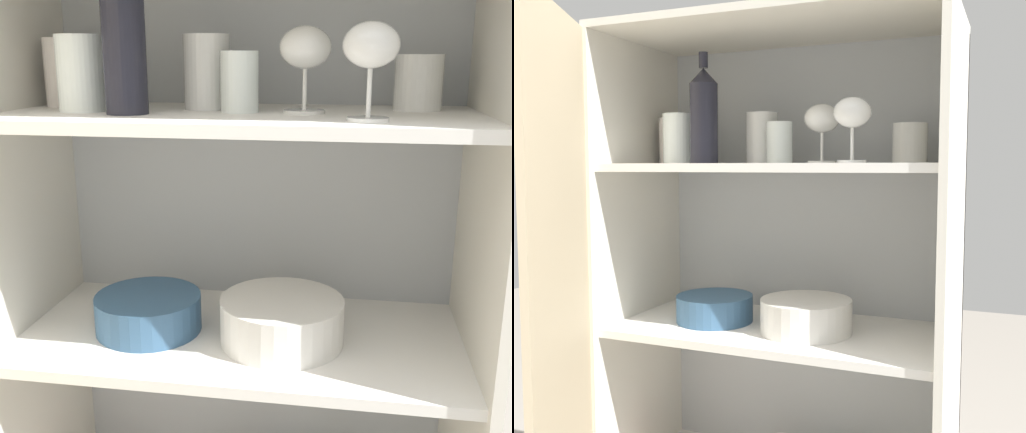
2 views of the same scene
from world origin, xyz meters
TOP-DOWN VIEW (x-y plane):
  - cupboard_back_panel at (0.00, 0.40)m, footprint 0.84×0.02m
  - cupboard_side_left at (-0.41, 0.19)m, footprint 0.02×0.43m
  - cupboard_side_right at (0.41, 0.19)m, footprint 0.02×0.43m
  - shelf_board_middle at (0.00, 0.19)m, footprint 0.81×0.39m
  - shelf_board_upper at (0.00, 0.19)m, footprint 0.81×0.39m
  - tumbler_glass_0 at (0.30, 0.28)m, footprint 0.08×0.08m
  - tumbler_glass_1 at (-0.34, 0.26)m, footprint 0.08×0.08m
  - tumbler_glass_2 at (-0.07, 0.25)m, footprint 0.08×0.08m
  - tumbler_glass_3 at (-0.00, 0.20)m, footprint 0.06×0.06m
  - tumbler_glass_4 at (-0.27, 0.17)m, footprint 0.08×0.08m
  - wine_glass_0 at (0.11, 0.19)m, footprint 0.08×0.08m
  - wine_glass_1 at (0.21, 0.08)m, footprint 0.08×0.08m
  - wine_bottle at (-0.18, 0.13)m, footprint 0.07×0.07m
  - plate_stack_white at (0.08, 0.17)m, footprint 0.22×0.22m
  - mixing_bowl_large at (-0.17, 0.18)m, footprint 0.20×0.20m

SIDE VIEW (x-z plane):
  - cupboard_back_panel at x=0.00m, z-range 0.00..1.52m
  - cupboard_side_left at x=-0.41m, z-range 0.00..1.52m
  - cupboard_side_right at x=0.41m, z-range 0.00..1.52m
  - shelf_board_middle at x=0.00m, z-range 0.78..0.80m
  - mixing_bowl_large at x=-0.17m, z-range 0.80..0.87m
  - plate_stack_white at x=0.08m, z-range 0.80..0.88m
  - shelf_board_upper at x=0.00m, z-range 1.19..1.21m
  - tumbler_glass_0 at x=0.30m, z-range 1.21..1.30m
  - tumbler_glass_3 at x=0.00m, z-range 1.21..1.31m
  - tumbler_glass_1 at x=-0.34m, z-range 1.21..1.33m
  - tumbler_glass_4 at x=-0.27m, z-range 1.21..1.33m
  - tumbler_glass_2 at x=-0.07m, z-range 1.21..1.34m
  - wine_glass_0 at x=0.11m, z-range 1.24..1.38m
  - wine_glass_1 at x=0.21m, z-range 1.24..1.38m
  - wine_bottle at x=-0.18m, z-range 1.19..1.46m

